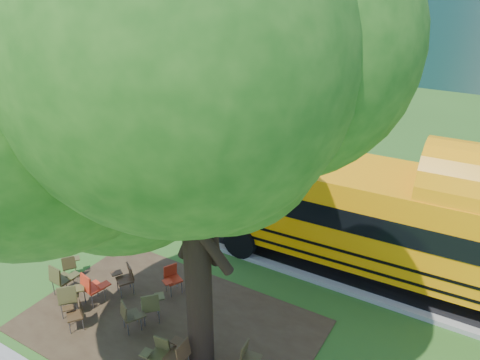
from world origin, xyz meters
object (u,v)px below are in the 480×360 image
Objects in this scene: chair_9 at (126,276)px; pedestrian_b at (45,81)px; chair_5 at (159,351)px; bg_car_silver at (91,108)px; chair_6 at (179,353)px; chair_1 at (92,286)px; black_car at (167,181)px; chair_0 at (61,278)px; chair_4 at (130,314)px; main_tree at (190,110)px; pedestrian_a at (104,91)px; bg_car_red at (128,119)px; chair_2 at (69,296)px; chair_3 at (76,312)px; chair_8 at (70,264)px; chair_7 at (249,356)px; school_bus at (456,234)px; chair_11 at (151,304)px; chair_10 at (172,277)px.

pedestrian_b reaches higher than chair_9.
bg_car_silver is (-15.36, 12.45, 0.11)m from chair_5.
chair_5 is 0.88× the size of chair_6.
chair_6 is at bearing 0.33° from chair_1.
chair_5 is 8.20m from black_car.
chair_0 reaches higher than chair_4.
main_tree is 5.59× the size of pedestrian_a.
main_tree is 6.29m from chair_1.
bg_car_red is (-6.91, 5.32, -0.15)m from black_car.
chair_2 reaches higher than chair_3.
chair_8 is (-4.25, 1.27, -0.02)m from chair_5.
chair_6 is 1.19× the size of chair_8.
bg_car_red is (-8.88, 11.61, 0.02)m from chair_2.
chair_6 is at bearing -66.22° from chair_7.
chair_1 is 1.19× the size of chair_5.
school_bus is 9.95m from black_car.
chair_3 is 6.99m from black_car.
pedestrian_b is at bearing -3.08° from chair_9.
chair_3 is at bearing -111.55° from bg_car_silver.
school_bus is at bearing -9.05° from chair_2.
chair_1 is (0.95, 0.17, -0.01)m from chair_0.
main_tree reaches higher than black_car.
chair_3 is at bearing -56.70° from chair_1.
pedestrian_a reaches higher than chair_3.
chair_6 is at bearing -67.45° from chair_8.
school_bus is 9.95m from chair_2.
chair_6 is (1.80, -0.42, 0.05)m from chair_4.
chair_10 is at bearing 58.57° from chair_11.
chair_6 is 17.01m from bg_car_red.
chair_10 is (1.44, 1.45, -0.08)m from chair_1.
pedestrian_b is at bearing 174.92° from chair_4.
chair_9 is at bearing -127.90° from pedestrian_a.
chair_6 is 22.68m from pedestrian_a.
chair_4 is at bearing -140.26° from school_bus.
chair_9 is at bearing -107.40° from bg_car_silver.
pedestrian_a is at bearing -48.24° from chair_5.
chair_10 is 0.49× the size of pedestrian_a.
bg_car_silver is 2.16× the size of pedestrian_a.
main_tree reaches higher than chair_11.
chair_9 is at bearing -160.95° from bg_car_red.
pedestrian_a is at bearing 135.13° from chair_0.
chair_0 reaches higher than chair_2.
bg_car_silver is at bearing -130.26° from chair_7.
chair_1 is at bearing 13.13° from chair_0.
chair_1 is 0.88m from chair_3.
chair_9 is (1.80, 0.33, 0.06)m from chair_8.
chair_7 is 0.92× the size of chair_9.
chair_11 is 0.46× the size of pedestrian_b.
pedestrian_b is (-16.78, 7.93, 0.22)m from black_car.
main_tree reaches higher than chair_6.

